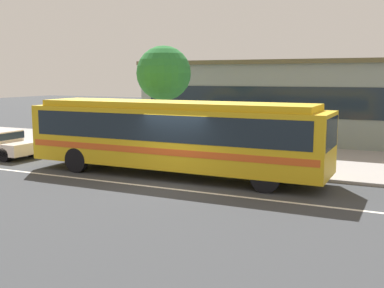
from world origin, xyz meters
TOP-DOWN VIEW (x-y plane):
  - ground_plane at (0.00, 0.00)m, footprint 120.00×120.00m
  - sidewalk_slab at (0.00, 6.55)m, footprint 60.00×8.00m
  - lane_stripe_center at (0.00, -0.80)m, footprint 56.00×0.16m
  - transit_bus at (-0.71, 1.20)m, footprint 11.95×2.55m
  - pedestrian_waiting_near_sign at (-1.49, 4.57)m, footprint 0.46×0.46m
  - pedestrian_walking_along_curb at (-0.51, 4.29)m, footprint 0.41×0.41m
  - pedestrian_standing_by_tree at (-2.16, 4.51)m, footprint 0.39×0.39m
  - bus_stop_sign at (2.78, 2.96)m, footprint 0.08×0.44m
  - street_tree_near_stop at (-3.07, 4.75)m, footprint 2.56×2.56m
  - station_building at (0.97, 14.30)m, footprint 17.77×8.46m

SIDE VIEW (x-z plane):
  - ground_plane at x=0.00m, z-range 0.00..0.00m
  - lane_stripe_center at x=0.00m, z-range 0.00..0.01m
  - sidewalk_slab at x=0.00m, z-range 0.00..0.12m
  - pedestrian_walking_along_curb at x=-0.51m, z-range 0.26..1.94m
  - pedestrian_standing_by_tree at x=-2.16m, z-range 0.26..1.96m
  - pedestrian_waiting_near_sign at x=-1.49m, z-range 0.27..2.01m
  - bus_stop_sign at x=2.78m, z-range 0.46..2.86m
  - transit_bus at x=-0.71m, z-range 0.24..3.13m
  - station_building at x=0.97m, z-range 0.01..4.76m
  - street_tree_near_stop at x=-3.07m, z-range 1.38..6.53m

